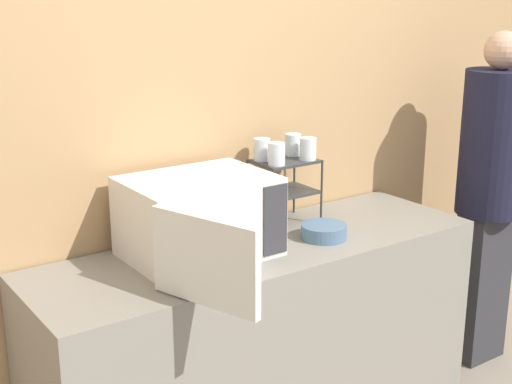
# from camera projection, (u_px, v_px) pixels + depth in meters

# --- Properties ---
(wall_back) EXTENTS (8.00, 0.06, 2.60)m
(wall_back) POSITION_uv_depth(u_px,v_px,m) (215.00, 133.00, 3.07)
(wall_back) COLOR tan
(wall_back) RESTS_ON ground_plane
(counter) EXTENTS (1.93, 0.61, 0.89)m
(counter) POSITION_uv_depth(u_px,v_px,m) (261.00, 343.00, 3.03)
(counter) COLOR gray
(counter) RESTS_ON ground_plane
(microwave) EXTENTS (0.59, 0.83, 0.32)m
(microwave) POSITION_uv_depth(u_px,v_px,m) (199.00, 218.00, 2.74)
(microwave) COLOR silver
(microwave) RESTS_ON counter
(dish_rack) EXTENTS (0.27, 0.21, 0.29)m
(dish_rack) POSITION_uv_depth(u_px,v_px,m) (284.00, 178.00, 3.13)
(dish_rack) COLOR #333333
(dish_rack) RESTS_ON counter
(glass_front_left) EXTENTS (0.07, 0.07, 0.10)m
(glass_front_left) POSITION_uv_depth(u_px,v_px,m) (277.00, 154.00, 3.00)
(glass_front_left) COLOR silver
(glass_front_left) RESTS_ON dish_rack
(glass_back_right) EXTENTS (0.07, 0.07, 0.10)m
(glass_back_right) POSITION_uv_depth(u_px,v_px,m) (293.00, 145.00, 3.18)
(glass_back_right) COLOR silver
(glass_back_right) RESTS_ON dish_rack
(glass_front_right) EXTENTS (0.07, 0.07, 0.10)m
(glass_front_right) POSITION_uv_depth(u_px,v_px,m) (308.00, 149.00, 3.10)
(glass_front_right) COLOR silver
(glass_front_right) RESTS_ON dish_rack
(glass_back_left) EXTENTS (0.07, 0.07, 0.10)m
(glass_back_left) POSITION_uv_depth(u_px,v_px,m) (262.00, 149.00, 3.08)
(glass_back_left) COLOR silver
(glass_back_left) RESTS_ON dish_rack
(bowl) EXTENTS (0.19, 0.19, 0.06)m
(bowl) POSITION_uv_depth(u_px,v_px,m) (324.00, 232.00, 2.99)
(bowl) COLOR slate
(bowl) RESTS_ON counter
(person) EXTENTS (0.33, 0.33, 1.71)m
(person) POSITION_uv_depth(u_px,v_px,m) (491.00, 183.00, 3.56)
(person) COLOR #2D2D33
(person) RESTS_ON ground_plane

